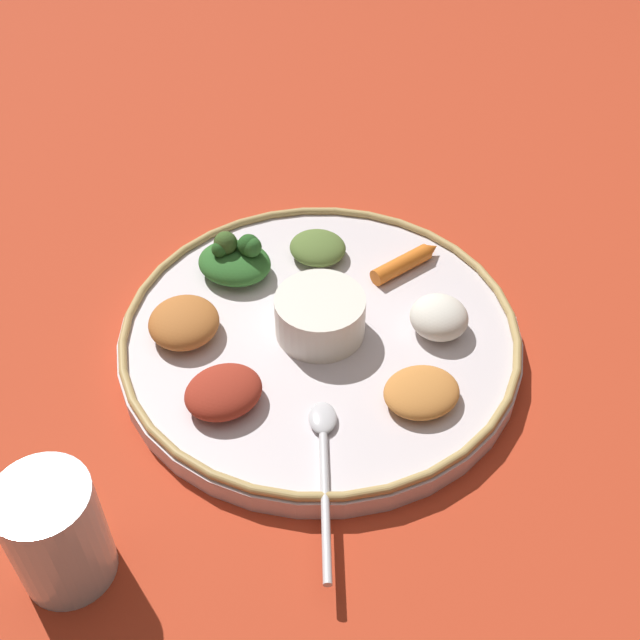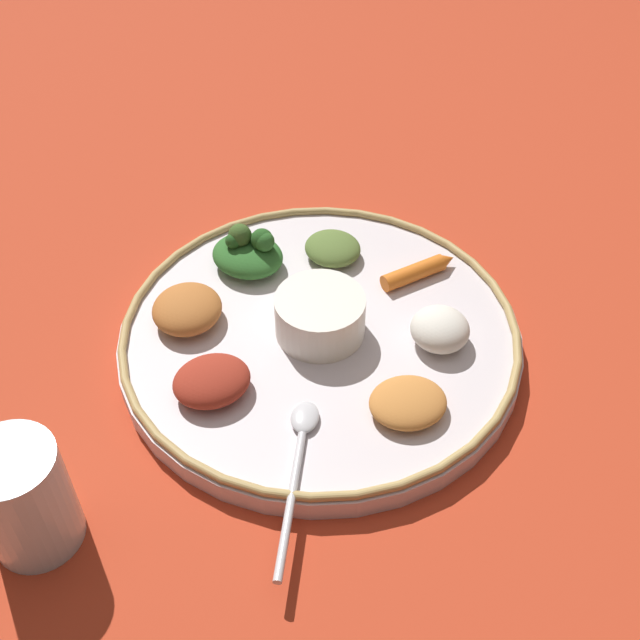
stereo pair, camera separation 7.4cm
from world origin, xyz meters
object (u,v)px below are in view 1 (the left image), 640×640
center_bowl (320,314)px  spoon (324,456)px  drinking_glass (55,535)px  carrot_near_spoon (406,262)px  greens_pile (235,259)px

center_bowl → spoon: 0.15m
center_bowl → drinking_glass: bearing=-0.9°
spoon → drinking_glass: bearing=-28.1°
carrot_near_spoon → drinking_glass: size_ratio=0.85×
spoon → greens_pile: (-0.12, -0.21, 0.01)m
greens_pile → carrot_near_spoon: 0.17m
carrot_near_spoon → drinking_glass: drinking_glass is taller
spoon → greens_pile: bearing=-119.7°
spoon → drinking_glass: (0.19, -0.10, 0.02)m
center_bowl → spoon: size_ratio=0.62×
center_bowl → drinking_glass: 0.30m
greens_pile → carrot_near_spoon: size_ratio=1.06×
spoon → carrot_near_spoon: (-0.24, -0.08, 0.00)m
spoon → drinking_glass: 0.21m
center_bowl → spoon: bearing=40.5°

